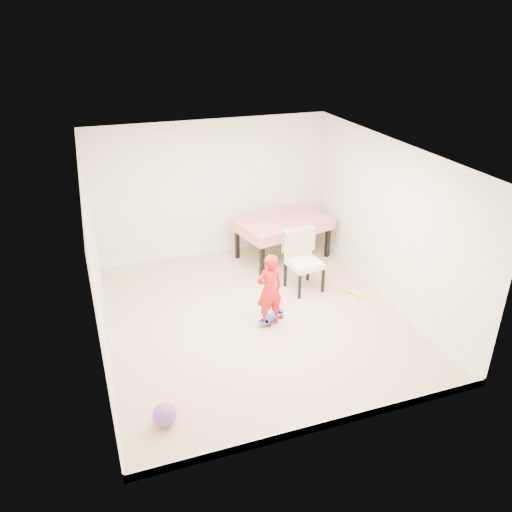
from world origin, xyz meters
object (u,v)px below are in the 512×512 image
object	(u,v)px
dining_table	(283,238)
balloon	(164,415)
skateboard	(271,318)
child	(269,292)
dining_chair	(305,262)

from	to	relation	value
dining_table	balloon	distance (m)	4.67
skateboard	child	bearing A→B (deg)	-162.42
skateboard	balloon	bearing A→B (deg)	-171.25
dining_chair	child	world-z (taller)	child
child	balloon	world-z (taller)	child
dining_table	skateboard	bearing A→B (deg)	-129.28
dining_chair	child	bearing A→B (deg)	-146.94
dining_chair	child	distance (m)	1.25
dining_table	skateboard	distance (m)	2.28
dining_table	balloon	xyz separation A→B (m)	(-2.91, -3.64, -0.26)
dining_table	dining_chair	world-z (taller)	dining_chair
skateboard	balloon	distance (m)	2.52
skateboard	child	world-z (taller)	child
skateboard	child	distance (m)	0.54
dining_chair	balloon	bearing A→B (deg)	-148.00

